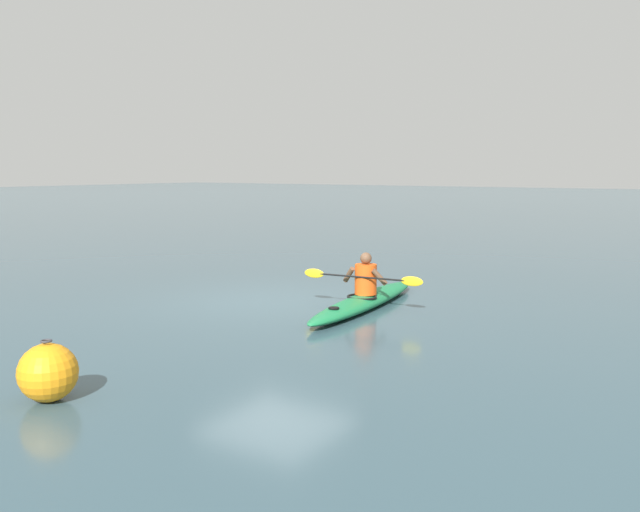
{
  "coord_description": "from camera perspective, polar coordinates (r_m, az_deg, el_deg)",
  "views": [
    {
      "loc": [
        -7.5,
        9.81,
        2.5
      ],
      "look_at": [
        -2.07,
        1.61,
        1.2
      ],
      "focal_mm": 37.08,
      "sensor_mm": 36.0,
      "label": 1
    }
  ],
  "objects": [
    {
      "name": "mooring_buoy_white_far",
      "position": [
        7.81,
        -22.42,
        -9.27
      ],
      "size": [
        0.64,
        0.64,
        0.68
      ],
      "color": "orange",
      "rests_on": "ground"
    },
    {
      "name": "kayak",
      "position": [
        12.02,
        3.92,
        -3.88
      ],
      "size": [
        1.04,
        4.34,
        0.25
      ],
      "color": "#19723F",
      "rests_on": "ground"
    },
    {
      "name": "ground_plane",
      "position": [
        12.6,
        -3.83,
        -3.93
      ],
      "size": [
        160.0,
        160.0,
        0.0
      ],
      "primitive_type": "plane",
      "color": "#334C56"
    },
    {
      "name": "kayaker",
      "position": [
        11.94,
        3.93,
        -1.83
      ],
      "size": [
        2.29,
        0.54,
        0.76
      ],
      "color": "#E04C14",
      "rests_on": "kayak"
    }
  ]
}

